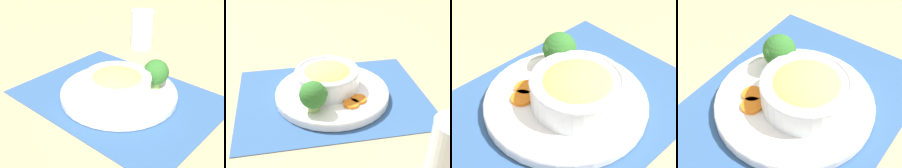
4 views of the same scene
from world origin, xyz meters
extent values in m
plane|color=tan|center=(0.00, 0.00, 0.00)|extent=(4.00, 4.00, 0.00)
cube|color=#2D5184|center=(0.00, 0.00, 0.00)|extent=(0.53, 0.42, 0.00)
cylinder|color=white|center=(0.00, 0.00, 0.01)|extent=(0.30, 0.30, 0.02)
torus|color=white|center=(0.00, 0.00, 0.02)|extent=(0.30, 0.30, 0.01)
cylinder|color=silver|center=(0.01, -0.02, 0.05)|extent=(0.17, 0.17, 0.05)
torus|color=silver|center=(0.01, -0.02, 0.07)|extent=(0.17, 0.17, 0.01)
ellipsoid|color=#E0B75B|center=(0.01, -0.02, 0.06)|extent=(0.14, 0.14, 0.06)
cylinder|color=#84AD5B|center=(0.07, 0.07, 0.03)|extent=(0.03, 0.03, 0.02)
sphere|color=#2D6B28|center=(0.07, 0.07, 0.06)|extent=(0.07, 0.07, 0.07)
sphere|color=#2D6B28|center=(0.05, 0.08, 0.07)|extent=(0.03, 0.03, 0.03)
sphere|color=#2D6B28|center=(0.08, 0.06, 0.07)|extent=(0.03, 0.03, 0.03)
cylinder|color=orange|center=(-0.03, 0.08, 0.02)|extent=(0.04, 0.04, 0.01)
cylinder|color=orange|center=(-0.05, 0.06, 0.02)|extent=(0.04, 0.04, 0.01)
camera|label=1|loc=(0.38, -0.56, 0.42)|focal=50.00mm
camera|label=2|loc=(0.19, 0.66, 0.45)|focal=50.00mm
camera|label=3|loc=(-0.38, -0.31, 0.48)|focal=60.00mm
camera|label=4|loc=(-0.41, -0.22, 0.53)|focal=60.00mm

